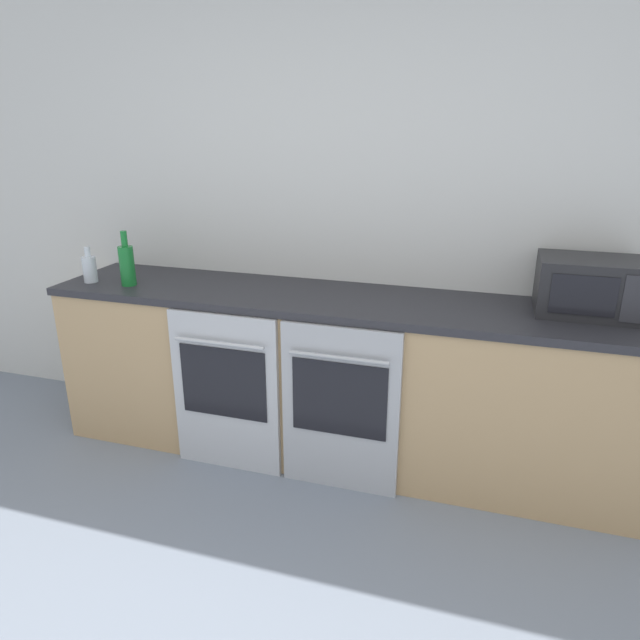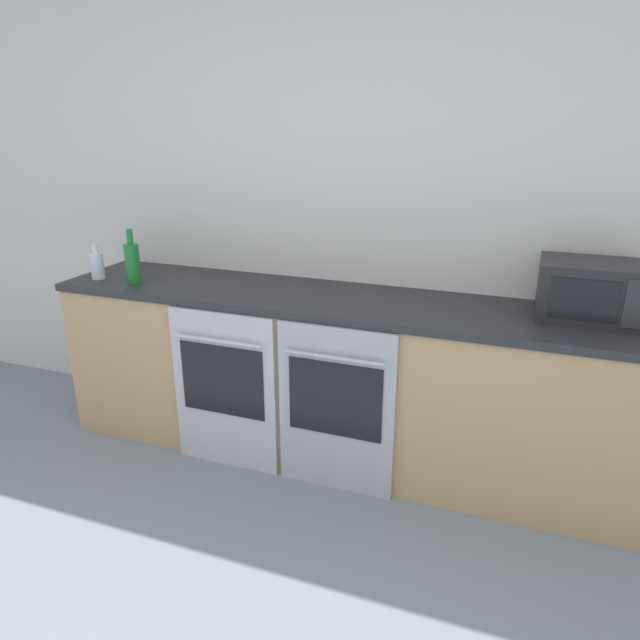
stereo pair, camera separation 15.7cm
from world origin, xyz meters
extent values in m
cube|color=silver|center=(0.00, 2.23, 1.30)|extent=(10.00, 0.06, 2.60)
cube|color=tan|center=(0.00, 1.89, 0.44)|extent=(3.12, 0.61, 0.88)
cube|color=#28282D|center=(0.00, 1.89, 0.90)|extent=(3.15, 0.63, 0.04)
cube|color=#B7BABF|center=(-0.53, 1.58, 0.44)|extent=(0.59, 0.03, 0.88)
cube|color=black|center=(-0.53, 1.56, 0.51)|extent=(0.47, 0.01, 0.39)
cylinder|color=#B7BABF|center=(-0.53, 1.54, 0.74)|extent=(0.49, 0.02, 0.02)
cube|color=#A8AAAF|center=(0.09, 1.58, 0.44)|extent=(0.59, 0.03, 0.88)
cube|color=black|center=(0.09, 1.56, 0.51)|extent=(0.47, 0.01, 0.39)
cylinder|color=#A8AAAF|center=(0.09, 1.54, 0.74)|extent=(0.49, 0.02, 0.02)
cube|color=#232326|center=(1.18, 1.98, 1.05)|extent=(0.46, 0.33, 0.27)
cube|color=black|center=(1.14, 1.81, 1.05)|extent=(0.28, 0.01, 0.18)
cube|color=#2D2D33|center=(1.34, 1.81, 1.05)|extent=(0.10, 0.01, 0.21)
cylinder|color=#19722D|center=(-1.18, 1.77, 1.03)|extent=(0.08, 0.08, 0.22)
cylinder|color=#19722D|center=(-1.18, 1.77, 1.18)|extent=(0.03, 0.03, 0.08)
cylinder|color=silver|center=(-1.42, 1.76, 0.99)|extent=(0.08, 0.08, 0.14)
cylinder|color=silver|center=(-1.42, 1.76, 1.09)|extent=(0.03, 0.03, 0.06)
camera|label=1|loc=(0.73, -0.83, 1.78)|focal=32.00mm
camera|label=2|loc=(0.88, -0.78, 1.78)|focal=32.00mm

